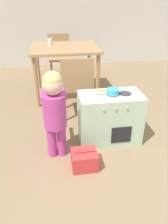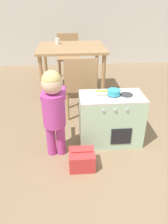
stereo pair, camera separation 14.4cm
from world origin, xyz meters
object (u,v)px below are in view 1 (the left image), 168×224
at_px(dining_table, 65,54).
at_px(dining_chair_near, 76,85).
at_px(child_figure, 54,106).
at_px(cup_on_table, 50,42).
at_px(toy_basket, 84,160).
at_px(play_kitchen, 110,118).
at_px(toy_pot, 112,91).
at_px(dining_chair_far, 60,55).

distance_m(dining_table, dining_chair_near, 0.77).
bearing_deg(child_figure, dining_chair_near, 68.64).
relative_size(dining_table, cup_on_table, 11.19).
bearing_deg(toy_basket, dining_chair_near, 86.98).
xyz_separation_m(play_kitchen, cup_on_table, (-0.58, 1.51, 0.54)).
bearing_deg(toy_pot, child_figure, -163.44).
height_order(play_kitchen, child_figure, child_figure).
bearing_deg(dining_chair_far, toy_pot, 101.54).
relative_size(dining_chair_near, cup_on_table, 9.21).
height_order(play_kitchen, dining_table, dining_table).
bearing_deg(cup_on_table, play_kitchen, -68.94).
xyz_separation_m(child_figure, dining_chair_near, (0.30, 0.77, -0.11)).
distance_m(play_kitchen, child_figure, 0.68).
bearing_deg(cup_on_table, dining_chair_far, 75.10).
bearing_deg(child_figure, dining_chair_far, 85.73).
relative_size(toy_pot, dining_chair_far, 0.31).
bearing_deg(dining_table, toy_basket, -89.00).
xyz_separation_m(toy_basket, dining_chair_far, (-0.08, 2.53, 0.36)).
bearing_deg(toy_pot, toy_basket, -130.91).
height_order(dining_chair_far, cup_on_table, cup_on_table).
bearing_deg(dining_table, dining_chair_far, 93.31).
height_order(toy_pot, child_figure, child_figure).
xyz_separation_m(play_kitchen, child_figure, (-0.59, -0.18, 0.28)).
xyz_separation_m(toy_basket, dining_chair_near, (0.05, 1.00, 0.36)).
bearing_deg(dining_chair_near, play_kitchen, -63.65).
xyz_separation_m(play_kitchen, dining_chair_near, (-0.29, 0.59, 0.17)).
bearing_deg(cup_on_table, dining_table, -41.95).
xyz_separation_m(toy_pot, child_figure, (-0.60, -0.18, -0.04)).
bearing_deg(child_figure, toy_pot, 16.56).
relative_size(toy_pot, child_figure, 0.28).
height_order(child_figure, toy_basket, child_figure).
distance_m(dining_chair_near, cup_on_table, 1.04).
height_order(toy_pot, cup_on_table, cup_on_table).
bearing_deg(cup_on_table, toy_basket, -82.95).
height_order(child_figure, dining_chair_far, child_figure).
bearing_deg(dining_table, play_kitchen, -74.21).
xyz_separation_m(toy_pot, toy_basket, (-0.36, -0.41, -0.51)).
relative_size(child_figure, cup_on_table, 10.06).
xyz_separation_m(child_figure, dining_chair_far, (0.17, 2.30, -0.11)).
distance_m(dining_table, cup_on_table, 0.32).
height_order(toy_pot, dining_chair_far, dining_chair_far).
height_order(play_kitchen, toy_basket, play_kitchen).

